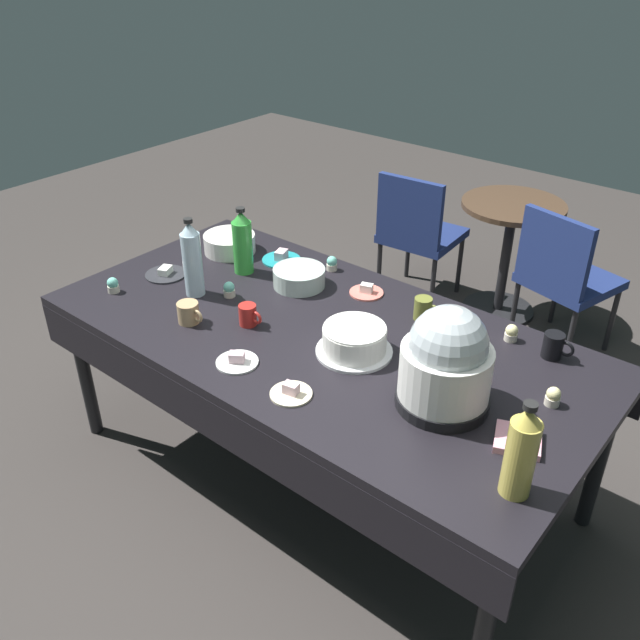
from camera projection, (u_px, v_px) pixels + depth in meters
name	position (u px, v px, depth m)	size (l,w,h in m)	color
ground	(320.00, 472.00, 3.05)	(9.00, 9.00, 0.00)	#383330
potluck_table	(320.00, 344.00, 2.69)	(2.20, 1.10, 0.75)	black
frosted_layer_cake	(354.00, 341.00, 2.50)	(0.29, 0.29, 0.11)	silver
slow_cooker	(446.00, 363.00, 2.18)	(0.31, 0.31, 0.37)	black
glass_salad_bowl	(299.00, 277.00, 2.96)	(0.23, 0.23, 0.08)	#B2C6BC
ceramic_snack_bowl	(230.00, 243.00, 3.26)	(0.25, 0.25, 0.09)	silver
dessert_plate_charcoal	(166.00, 273.00, 3.06)	(0.19, 0.19, 0.04)	#2D2D33
dessert_plate_white	(237.00, 361.00, 2.46)	(0.16, 0.16, 0.05)	white
dessert_plate_cream	(291.00, 392.00, 2.30)	(0.15, 0.15, 0.05)	beige
dessert_plate_coral	(366.00, 291.00, 2.91)	(0.15, 0.15, 0.04)	#E07266
dessert_plate_teal	(281.00, 258.00, 3.19)	(0.18, 0.18, 0.05)	teal
cupcake_mint	(511.00, 333.00, 2.59)	(0.05, 0.05, 0.07)	beige
cupcake_cocoa	(553.00, 397.00, 2.25)	(0.05, 0.05, 0.07)	beige
cupcake_lemon	(229.00, 290.00, 2.88)	(0.05, 0.05, 0.07)	beige
cupcake_berry	(113.00, 285.00, 2.92)	(0.05, 0.05, 0.07)	beige
cupcake_vanilla	(332.00, 264.00, 3.10)	(0.05, 0.05, 0.07)	beige
cupcake_rose	(454.00, 343.00, 2.53)	(0.05, 0.05, 0.07)	beige
soda_bottle_ginger_ale	(521.00, 452.00, 1.85)	(0.09, 0.09, 0.32)	gold
soda_bottle_lime_soda	(242.00, 243.00, 3.02)	(0.09, 0.09, 0.31)	green
soda_bottle_water	(192.00, 260.00, 2.83)	(0.08, 0.08, 0.35)	silver
coffee_mug_red	(248.00, 315.00, 2.68)	(0.11, 0.07, 0.09)	#B2231E
coffee_mug_olive	(424.00, 309.00, 2.71)	(0.11, 0.07, 0.09)	olive
coffee_mug_tan	(189.00, 313.00, 2.69)	(0.13, 0.09, 0.09)	tan
coffee_mug_black	(554.00, 346.00, 2.48)	(0.12, 0.07, 0.10)	black
paper_napkin_stack	(518.00, 440.00, 2.09)	(0.14, 0.14, 0.02)	pink
maroon_chair_left	(417.00, 230.00, 4.15)	(0.47, 0.47, 0.85)	navy
maroon_chair_right	(564.00, 273.00, 3.64)	(0.54, 0.54, 0.85)	navy
round_cafe_table	(509.00, 238.00, 4.02)	(0.60, 0.60, 0.72)	#473323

